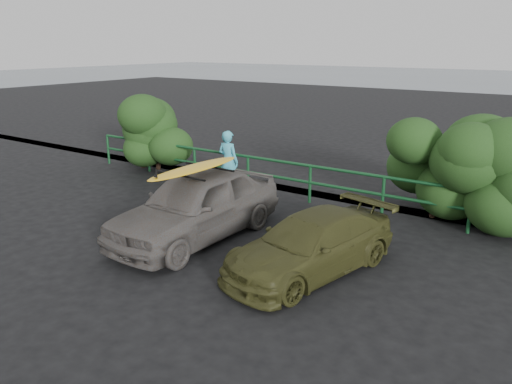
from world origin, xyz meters
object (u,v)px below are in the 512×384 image
sedan (196,205)px  man (228,161)px  olive_vehicle (311,244)px  guardrail (278,178)px  surfboard (195,168)px

sedan → man: (-1.58, 3.21, 0.14)m
sedan → olive_vehicle: size_ratio=1.17×
guardrail → sedan: sedan is taller
olive_vehicle → guardrail: bearing=142.8°
olive_vehicle → surfboard: bearing=-168.5°
man → surfboard: (1.58, -3.21, 0.68)m
surfboard → guardrail: bearing=94.1°
guardrail → surfboard: size_ratio=5.31×
olive_vehicle → man: (-4.42, 3.32, 0.34)m
man → guardrail: bearing=-164.3°
guardrail → sedan: 3.60m
sedan → man: man is taller
olive_vehicle → man: 5.54m
surfboard → man: bearing=117.6°
guardrail → man: size_ratio=7.96×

